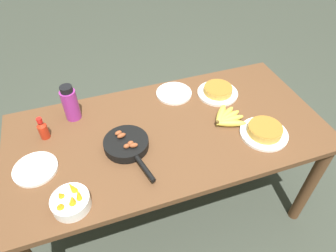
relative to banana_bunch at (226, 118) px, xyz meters
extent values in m
plane|color=#383D33|center=(-0.34, 0.04, -0.79)|extent=(14.00, 14.00, 0.00)
cube|color=brown|center=(-0.34, 0.04, -0.04)|extent=(1.74, 0.86, 0.03)
cylinder|color=brown|center=(0.47, -0.34, -0.42)|extent=(0.07, 0.07, 0.73)
cylinder|color=brown|center=(-1.15, 0.41, -0.42)|extent=(0.07, 0.07, 0.73)
cylinder|color=brown|center=(0.47, 0.41, -0.42)|extent=(0.07, 0.07, 0.73)
ellipsoid|color=gold|center=(0.00, -0.05, 0.00)|extent=(0.17, 0.09, 0.04)
ellipsoid|color=gold|center=(0.01, -0.02, 0.00)|extent=(0.18, 0.05, 0.04)
ellipsoid|color=gold|center=(0.01, 0.00, 0.00)|extent=(0.19, 0.09, 0.04)
ellipsoid|color=gold|center=(0.00, 0.02, 0.00)|extent=(0.18, 0.13, 0.04)
ellipsoid|color=gold|center=(-0.02, 0.04, 0.00)|extent=(0.15, 0.17, 0.04)
cylinder|color=#4C3819|center=(-0.07, -0.03, 0.00)|extent=(0.02, 0.02, 0.04)
cylinder|color=black|center=(-0.58, -0.02, -0.01)|extent=(0.23, 0.23, 0.01)
cylinder|color=black|center=(-0.58, -0.02, 0.01)|extent=(0.23, 0.23, 0.04)
cylinder|color=black|center=(-0.54, -0.21, 0.02)|extent=(0.06, 0.17, 0.02)
ellipsoid|color=brown|center=(-0.56, -0.08, 0.05)|extent=(0.05, 0.03, 0.03)
ellipsoid|color=brown|center=(-0.57, -0.05, 0.04)|extent=(0.04, 0.04, 0.03)
ellipsoid|color=brown|center=(-0.61, 0.03, 0.05)|extent=(0.05, 0.04, 0.03)
ellipsoid|color=brown|center=(-0.59, -0.07, 0.04)|extent=(0.03, 0.03, 0.03)
ellipsoid|color=brown|center=(-0.60, 0.01, 0.05)|extent=(0.05, 0.04, 0.03)
cylinder|color=white|center=(0.06, 0.24, -0.01)|extent=(0.25, 0.25, 0.02)
cylinder|color=gold|center=(0.06, 0.24, 0.02)|extent=(0.18, 0.18, 0.04)
cylinder|color=#9F6624|center=(0.06, 0.24, 0.04)|extent=(0.17, 0.17, 0.00)
cylinder|color=white|center=(0.14, -0.17, -0.01)|extent=(0.26, 0.26, 0.02)
cylinder|color=gold|center=(0.14, -0.17, 0.02)|extent=(0.18, 0.18, 0.04)
cylinder|color=#9F6624|center=(0.14, -0.17, 0.04)|extent=(0.18, 0.18, 0.00)
cylinder|color=white|center=(-1.04, -0.02, -0.01)|extent=(0.21, 0.21, 0.02)
cylinder|color=#B2B2B7|center=(-1.06, -0.04, 0.00)|extent=(0.02, 0.11, 0.01)
cube|color=#B2B2B7|center=(-1.05, 0.04, 0.00)|extent=(0.03, 0.05, 0.00)
cylinder|color=white|center=(-0.20, 0.32, -0.01)|extent=(0.22, 0.22, 0.02)
cylinder|color=#B2B2B7|center=(-0.21, 0.36, 0.00)|extent=(0.11, 0.08, 0.01)
cube|color=#B2B2B7|center=(-0.13, 0.30, 0.00)|extent=(0.05, 0.05, 0.00)
cylinder|color=white|center=(-0.89, -0.28, 0.01)|extent=(0.17, 0.17, 0.06)
cone|color=orange|center=(-0.85, -0.28, 0.06)|extent=(0.03, 0.05, 0.06)
cone|color=orange|center=(-0.87, -0.24, 0.06)|extent=(0.05, 0.05, 0.06)
cone|color=orange|center=(-0.92, -0.26, 0.06)|extent=(0.05, 0.05, 0.05)
cone|color=orange|center=(-0.93, -0.31, 0.05)|extent=(0.06, 0.06, 0.05)
cone|color=orange|center=(-0.88, -0.30, 0.06)|extent=(0.05, 0.05, 0.06)
cylinder|color=#992D89|center=(-0.82, 0.31, 0.07)|extent=(0.09, 0.09, 0.18)
cylinder|color=black|center=(-0.82, 0.31, 0.18)|extent=(0.07, 0.07, 0.03)
cylinder|color=#B72814|center=(-0.98, 0.20, 0.02)|extent=(0.05, 0.05, 0.08)
cone|color=#B72814|center=(-0.98, 0.20, 0.08)|extent=(0.05, 0.05, 0.02)
cylinder|color=red|center=(-0.98, 0.20, 0.10)|extent=(0.03, 0.03, 0.03)
camera|label=1|loc=(-0.72, -1.08, 1.14)|focal=32.00mm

